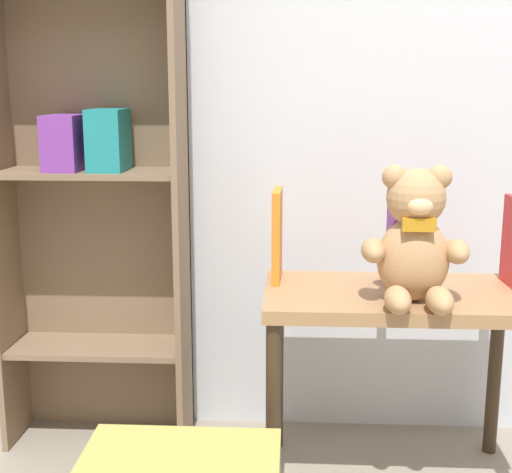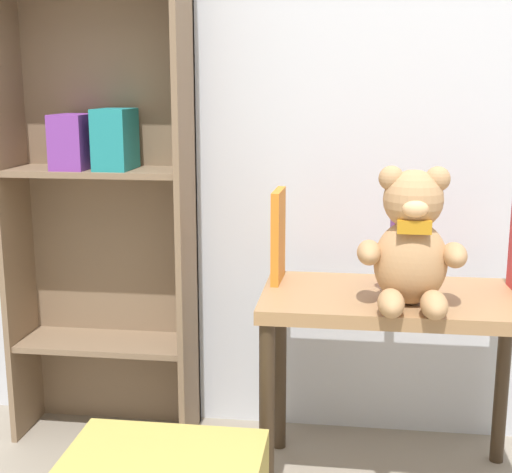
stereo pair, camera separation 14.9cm
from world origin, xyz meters
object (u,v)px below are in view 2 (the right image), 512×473
(book_standing_orange, at_px, (278,236))
(teddy_bear, at_px, (412,244))
(bookshelf_side, at_px, (100,142))
(book_standing_purple, at_px, (396,247))
(display_table, at_px, (395,325))

(book_standing_orange, bearing_deg, teddy_bear, -26.51)
(bookshelf_side, relative_size, book_standing_purple, 7.76)
(display_table, distance_m, book_standing_purple, 0.21)
(display_table, height_order, book_standing_orange, book_standing_orange)
(teddy_bear, xyz_separation_m, book_standing_purple, (-0.03, 0.18, -0.05))
(book_standing_purple, bearing_deg, bookshelf_side, 170.41)
(teddy_bear, height_order, book_standing_orange, teddy_bear)
(bookshelf_side, height_order, book_standing_orange, bookshelf_side)
(bookshelf_side, relative_size, book_standing_orange, 6.51)
(bookshelf_side, bearing_deg, book_standing_purple, -8.98)
(display_table, bearing_deg, bookshelf_side, 165.51)
(bookshelf_side, xyz_separation_m, display_table, (0.88, -0.23, -0.46))
(teddy_bear, relative_size, book_standing_orange, 1.35)
(teddy_bear, relative_size, book_standing_purple, 1.61)
(book_standing_purple, bearing_deg, display_table, -90.60)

